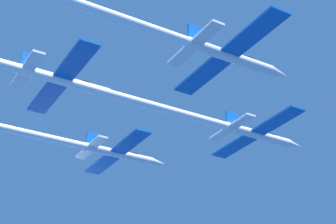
# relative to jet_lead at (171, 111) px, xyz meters

# --- Properties ---
(jet_lead) EXTENTS (15.99, 46.92, 2.65)m
(jet_lead) POSITION_rel_jet_lead_xyz_m (0.00, 0.00, 0.00)
(jet_lead) COLOR silver
(jet_left_wing) EXTENTS (15.99, 48.10, 2.65)m
(jet_left_wing) POSITION_rel_jet_lead_xyz_m (-13.67, -13.10, -0.23)
(jet_left_wing) COLOR silver
(jet_right_wing) EXTENTS (15.99, 55.11, 2.65)m
(jet_right_wing) POSITION_rel_jet_lead_xyz_m (13.04, -17.38, -0.44)
(jet_right_wing) COLOR silver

